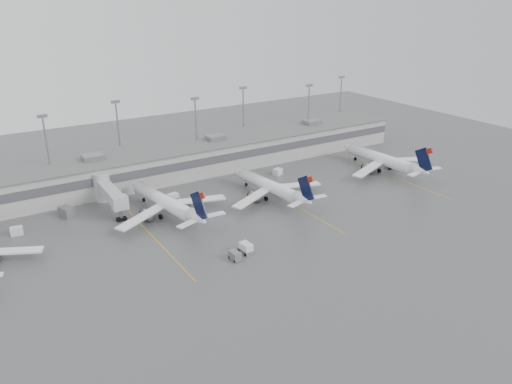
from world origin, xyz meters
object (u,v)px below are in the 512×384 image
jet_mid_left (167,203)px  baggage_tug (246,249)px  jet_mid_right (271,187)px  jet_far_right (384,160)px

jet_mid_left → baggage_tug: 25.48m
jet_mid_right → jet_far_right: size_ratio=0.92×
jet_mid_left → baggage_tug: jet_mid_left is taller
baggage_tug → jet_far_right: bearing=16.2°
jet_mid_left → jet_mid_right: bearing=-17.5°
jet_mid_left → jet_far_right: jet_far_right is taller
jet_mid_right → jet_far_right: (38.72, 0.14, 0.25)m
jet_mid_right → jet_far_right: 38.72m
jet_mid_left → jet_far_right: (64.70, -3.62, 0.11)m
jet_mid_left → jet_far_right: 64.80m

